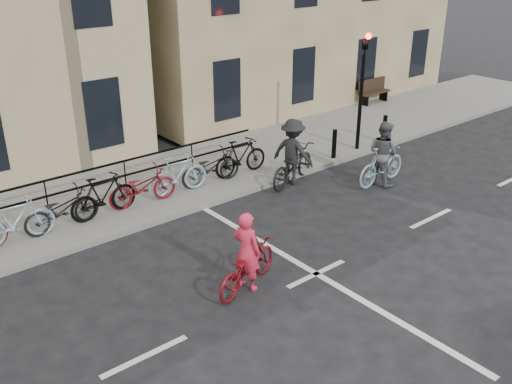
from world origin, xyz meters
TOP-DOWN VIEW (x-y plane):
  - ground at (0.00, 0.00)m, footprint 120.00×120.00m
  - sidewalk at (-4.00, 6.00)m, footprint 46.00×4.00m
  - traffic_light at (6.20, 4.34)m, footprint 0.18×0.30m
  - bollard_east at (5.00, 4.25)m, footprint 0.14×0.14m
  - bollard_west at (7.40, 4.25)m, footprint 0.14×0.14m
  - bench at (11.00, 7.73)m, footprint 1.60×0.41m
  - parked_bikes at (-2.82, 5.04)m, footprint 11.45×1.23m
  - cyclist_pink at (-1.41, 0.54)m, footprint 1.95×1.17m
  - cyclist_grey at (4.78, 2.24)m, footprint 1.89×0.90m
  - cyclist_dark at (2.88, 3.85)m, footprint 2.22×1.36m

SIDE VIEW (x-z plane):
  - ground at x=0.00m, z-range 0.00..0.00m
  - sidewalk at x=-4.00m, z-range 0.00..0.15m
  - cyclist_pink at x=-1.41m, z-range -0.25..1.39m
  - bollard_east at x=5.00m, z-range 0.15..1.05m
  - bollard_west at x=7.40m, z-range 0.15..1.05m
  - parked_bikes at x=-2.82m, z-range 0.12..1.17m
  - bench at x=11.00m, z-range 0.19..1.16m
  - cyclist_grey at x=4.78m, z-range -0.17..1.64m
  - cyclist_dark at x=2.88m, z-range -0.20..1.67m
  - traffic_light at x=6.20m, z-range 0.50..4.40m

